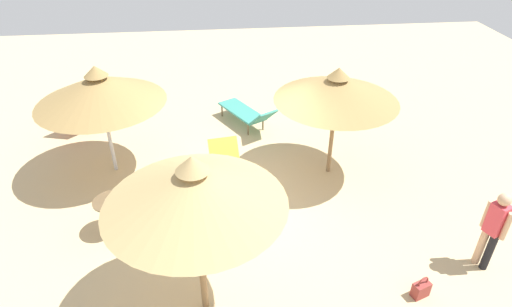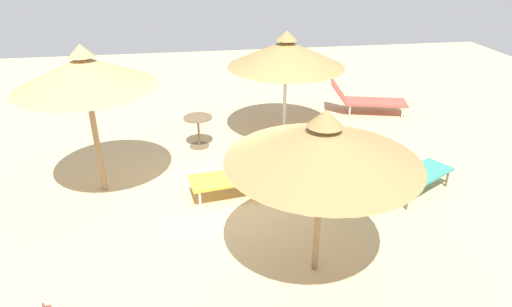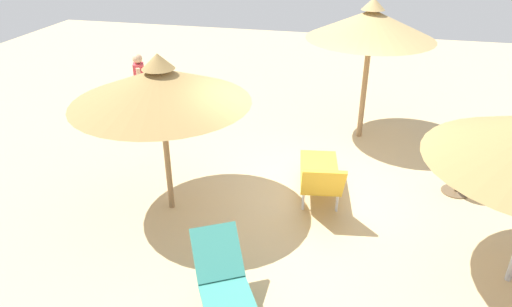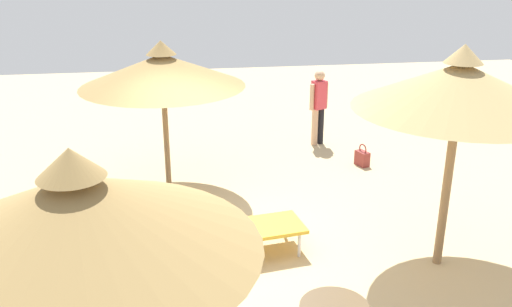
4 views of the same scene
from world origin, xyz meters
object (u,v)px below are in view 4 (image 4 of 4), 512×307
at_px(person_standing_far_right, 319,104).
at_px(handbag, 362,158).
at_px(parasol_umbrella_near_left, 460,86).
at_px(parasol_umbrella_far_left, 77,214).
at_px(lounge_chair_near_right, 227,225).
at_px(parasol_umbrella_back, 162,70).

relative_size(person_standing_far_right, handbag, 3.65).
bearing_deg(parasol_umbrella_near_left, person_standing_far_right, 4.22).
relative_size(parasol_umbrella_far_left, parasol_umbrella_near_left, 0.96).
xyz_separation_m(lounge_chair_near_right, person_standing_far_right, (4.22, -2.33, 0.41)).
relative_size(parasol_umbrella_far_left, handbag, 6.35).
bearing_deg(parasol_umbrella_back, lounge_chair_near_right, -161.75).
bearing_deg(person_standing_far_right, parasol_umbrella_back, 122.08).
relative_size(lounge_chair_near_right, person_standing_far_right, 1.25).
bearing_deg(lounge_chair_near_right, parasol_umbrella_far_left, 153.00).
xyz_separation_m(lounge_chair_near_right, handbag, (2.90, -2.85, -0.32)).
distance_m(lounge_chair_near_right, handbag, 4.08).
xyz_separation_m(parasol_umbrella_back, handbag, (0.61, -3.61, -1.91)).
height_order(parasol_umbrella_back, handbag, parasol_umbrella_back).
bearing_deg(handbag, parasol_umbrella_back, 99.65).
xyz_separation_m(parasol_umbrella_back, parasol_umbrella_near_left, (-2.84, -3.44, 0.28)).
height_order(parasol_umbrella_back, lounge_chair_near_right, parasol_umbrella_back).
relative_size(parasol_umbrella_back, parasol_umbrella_near_left, 0.92).
relative_size(parasol_umbrella_back, lounge_chair_near_right, 1.34).
distance_m(parasol_umbrella_far_left, parasol_umbrella_back, 4.93).
relative_size(parasol_umbrella_far_left, lounge_chair_near_right, 1.40).
distance_m(lounge_chair_near_right, person_standing_far_right, 4.84).
distance_m(parasol_umbrella_near_left, person_standing_far_right, 5.01).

